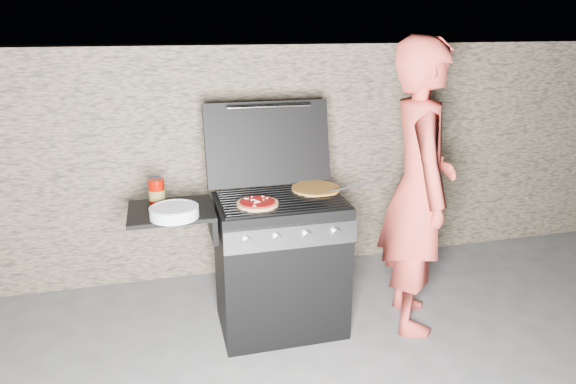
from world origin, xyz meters
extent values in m
plane|color=#4F4E4D|center=(0.00, 0.00, 0.00)|extent=(50.00, 50.00, 0.00)
cube|color=#937D5F|center=(0.00, 1.05, 0.90)|extent=(8.00, 0.35, 1.80)
cylinder|color=gold|center=(0.27, 0.11, 0.92)|extent=(0.41, 0.41, 0.02)
cylinder|color=#820800|center=(-0.75, 0.14, 0.98)|extent=(0.11, 0.11, 0.15)
cube|color=blue|center=(-0.75, 0.22, 0.97)|extent=(0.07, 0.04, 0.14)
cylinder|color=silver|center=(-0.65, -0.14, 0.93)|extent=(0.32, 0.32, 0.06)
imported|color=#CF4337|center=(0.87, -0.14, 0.95)|extent=(0.62, 0.78, 1.89)
cylinder|color=black|center=(0.50, 0.00, 0.96)|extent=(0.45, 0.05, 0.09)
camera|label=1|loc=(-0.70, -2.95, 1.97)|focal=32.00mm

